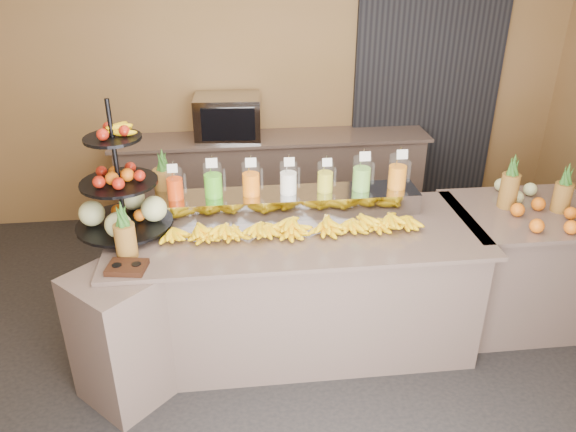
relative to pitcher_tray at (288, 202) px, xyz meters
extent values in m
plane|color=black|center=(0.03, -0.58, -1.01)|extent=(6.00, 6.00, 0.00)
cube|color=olive|center=(0.03, 1.93, 0.39)|extent=(6.00, 0.02, 2.80)
cube|color=black|center=(1.63, 1.88, 0.19)|extent=(1.50, 0.06, 2.20)
cube|color=gray|center=(0.03, -0.28, -0.56)|extent=(2.40, 0.90, 0.90)
cube|color=gray|center=(0.03, -0.28, -0.09)|extent=(2.50, 1.00, 0.03)
cube|color=gray|center=(-1.12, -0.68, -0.56)|extent=(0.71, 0.71, 0.90)
cube|color=gray|center=(1.73, -0.18, -0.56)|extent=(1.00, 0.80, 0.90)
cube|color=gray|center=(1.73, -0.18, -0.09)|extent=(1.08, 0.88, 0.03)
cube|color=gray|center=(0.03, 1.67, -0.56)|extent=(3.00, 0.50, 0.90)
cube|color=gray|center=(0.03, 1.67, -0.09)|extent=(3.10, 0.55, 0.03)
cube|color=gray|center=(0.00, 0.00, 0.00)|extent=(1.85, 0.30, 0.15)
cylinder|color=silver|center=(-0.78, 0.00, 0.18)|extent=(0.12, 0.12, 0.21)
cylinder|color=red|center=(-0.78, 0.00, 0.15)|extent=(0.11, 0.11, 0.15)
cylinder|color=gray|center=(-0.79, 0.01, 0.23)|extent=(0.01, 0.01, 0.25)
cube|color=white|center=(-0.78, -0.05, 0.32)|extent=(0.07, 0.02, 0.06)
cylinder|color=silver|center=(-0.52, 0.00, 0.19)|extent=(0.13, 0.13, 0.24)
cylinder|color=#44B61C|center=(-0.52, 0.00, 0.16)|extent=(0.12, 0.12, 0.16)
cylinder|color=gray|center=(-0.54, 0.01, 0.25)|extent=(0.01, 0.01, 0.28)
cube|color=white|center=(-0.52, -0.06, 0.35)|extent=(0.08, 0.02, 0.06)
cylinder|color=silver|center=(-0.26, 0.00, 0.19)|extent=(0.13, 0.13, 0.23)
cylinder|color=orange|center=(-0.26, 0.00, 0.15)|extent=(0.12, 0.12, 0.16)
cylinder|color=gray|center=(-0.28, 0.01, 0.24)|extent=(0.01, 0.01, 0.27)
cube|color=white|center=(-0.26, -0.06, 0.34)|extent=(0.07, 0.02, 0.06)
cylinder|color=silver|center=(0.00, 0.00, 0.19)|extent=(0.12, 0.12, 0.22)
cylinder|color=white|center=(0.00, 0.00, 0.15)|extent=(0.11, 0.11, 0.15)
cylinder|color=gray|center=(-0.02, 0.01, 0.24)|extent=(0.01, 0.01, 0.27)
cube|color=white|center=(0.00, -0.06, 0.33)|extent=(0.07, 0.02, 0.06)
cylinder|color=silver|center=(0.26, 0.00, 0.18)|extent=(0.11, 0.11, 0.21)
cylinder|color=gold|center=(0.26, 0.00, 0.15)|extent=(0.11, 0.11, 0.14)
cylinder|color=gray|center=(0.25, 0.01, 0.23)|extent=(0.01, 0.01, 0.25)
cube|color=white|center=(0.26, -0.05, 0.31)|extent=(0.07, 0.02, 0.06)
cylinder|color=silver|center=(0.52, 0.00, 0.20)|extent=(0.13, 0.13, 0.24)
cylinder|color=#6EB942|center=(0.52, 0.00, 0.16)|extent=(0.12, 0.12, 0.16)
cylinder|color=gray|center=(0.50, 0.01, 0.25)|extent=(0.01, 0.01, 0.28)
cube|color=white|center=(0.52, -0.06, 0.35)|extent=(0.08, 0.02, 0.07)
cylinder|color=silver|center=(0.78, 0.00, 0.20)|extent=(0.13, 0.13, 0.24)
cylinder|color=orange|center=(0.78, 0.00, 0.16)|extent=(0.12, 0.12, 0.17)
cylinder|color=gray|center=(0.76, 0.01, 0.25)|extent=(0.01, 0.01, 0.29)
cube|color=white|center=(0.78, -0.06, 0.35)|extent=(0.08, 0.02, 0.07)
ellipsoid|color=#F2B30C|center=(-0.79, -0.31, -0.03)|extent=(0.22, 0.16, 0.09)
ellipsoid|color=#F2B30C|center=(-0.59, -0.31, -0.03)|extent=(0.22, 0.16, 0.09)
ellipsoid|color=#F2B30C|center=(-0.39, -0.31, -0.03)|extent=(0.22, 0.16, 0.09)
ellipsoid|color=#F2B30C|center=(-0.19, -0.31, -0.03)|extent=(0.22, 0.16, 0.09)
ellipsoid|color=#F2B30C|center=(0.00, -0.31, -0.03)|extent=(0.22, 0.16, 0.09)
ellipsoid|color=#F2B30C|center=(0.20, -0.31, -0.03)|extent=(0.22, 0.16, 0.09)
ellipsoid|color=#F2B30C|center=(0.40, -0.31, -0.03)|extent=(0.22, 0.16, 0.09)
ellipsoid|color=#F2B30C|center=(0.60, -0.31, -0.03)|extent=(0.22, 0.16, 0.09)
ellipsoid|color=#F2B30C|center=(0.80, -0.31, -0.03)|extent=(0.22, 0.16, 0.09)
ellipsoid|color=#F2B30C|center=(-0.63, -0.31, 0.03)|extent=(0.18, 0.15, 0.08)
ellipsoid|color=#F2B30C|center=(-0.42, -0.31, 0.03)|extent=(0.18, 0.15, 0.08)
ellipsoid|color=#F2B30C|center=(-0.21, -0.31, 0.03)|extent=(0.18, 0.15, 0.08)
ellipsoid|color=#F2B30C|center=(0.00, -0.31, 0.03)|extent=(0.18, 0.15, 0.08)
ellipsoid|color=#F2B30C|center=(0.22, -0.31, 0.03)|extent=(0.18, 0.15, 0.08)
ellipsoid|color=#F2B30C|center=(0.43, -0.31, 0.03)|extent=(0.18, 0.15, 0.08)
ellipsoid|color=#F2B30C|center=(0.64, -0.31, 0.03)|extent=(0.18, 0.15, 0.08)
cylinder|color=black|center=(-1.12, -0.15, 0.37)|extent=(0.03, 0.03, 0.90)
cylinder|color=black|center=(-1.12, -0.15, -0.03)|extent=(0.73, 0.73, 0.02)
cylinder|color=black|center=(-1.12, -0.15, 0.27)|extent=(0.57, 0.57, 0.02)
cylinder|color=black|center=(-1.12, -0.15, 0.57)|extent=(0.41, 0.41, 0.02)
sphere|color=#B9BE83|center=(-0.92, -0.15, 0.07)|extent=(0.17, 0.17, 0.17)
sphere|color=maroon|center=(-0.98, -0.15, 0.32)|extent=(0.08, 0.08, 0.08)
sphere|color=#CF6812|center=(-1.22, -0.15, 0.03)|extent=(0.09, 0.09, 0.09)
cube|color=black|center=(-1.04, -0.66, -0.06)|extent=(0.25, 0.21, 0.03)
cylinder|color=brown|center=(-1.05, -0.50, 0.04)|extent=(0.13, 0.13, 0.22)
cone|color=#1C4A18|center=(-1.05, -0.50, 0.23)|extent=(0.07, 0.07, 0.16)
cylinder|color=brown|center=(-0.87, 0.19, 0.07)|extent=(0.16, 0.16, 0.29)
cone|color=#1C4A18|center=(-0.87, 0.19, 0.29)|extent=(0.08, 0.08, 0.16)
cylinder|color=brown|center=(1.59, -0.09, 0.05)|extent=(0.14, 0.14, 0.25)
cylinder|color=brown|center=(1.94, -0.20, 0.03)|extent=(0.13, 0.13, 0.21)
ellipsoid|color=#CF6812|center=(1.75, -0.36, -0.03)|extent=(0.38, 0.25, 0.10)
cube|color=gray|center=(-0.39, 1.67, 0.13)|extent=(0.64, 0.47, 0.41)
camera|label=1|loc=(-0.41, -3.57, 1.71)|focal=35.00mm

